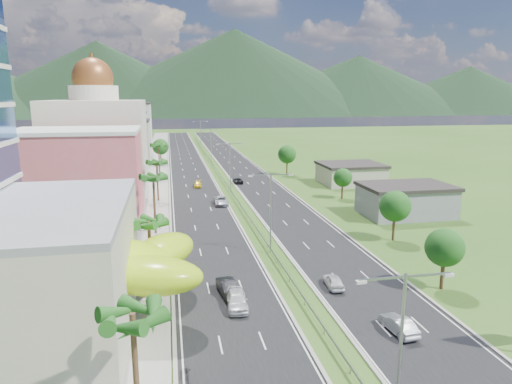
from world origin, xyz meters
TOP-DOWN VIEW (x-y plane):
  - ground at (0.00, 0.00)m, footprint 500.00×500.00m
  - road_left at (-7.50, 90.00)m, footprint 11.00×260.00m
  - road_right at (7.50, 90.00)m, footprint 11.00×260.00m
  - sidewalk_left at (-17.00, 90.00)m, footprint 7.00×260.00m
  - median_guardrail at (0.00, 71.99)m, footprint 0.10×216.06m
  - streetlight_median_a at (0.00, -25.00)m, footprint 6.04×0.25m
  - streetlight_median_b at (0.00, 10.00)m, footprint 6.04×0.25m
  - streetlight_median_c at (0.00, 50.00)m, footprint 6.04×0.25m
  - streetlight_median_d at (0.00, 95.00)m, footprint 6.04×0.25m
  - streetlight_median_e at (0.00, 140.00)m, footprint 6.04×0.25m
  - lime_canopy at (-20.00, -4.00)m, footprint 18.00×15.00m
  - pink_shophouse at (-28.00, 32.00)m, footprint 20.00×15.00m
  - domed_building at (-28.00, 55.00)m, footprint 20.00×20.00m
  - midrise_grey at (-27.00, 80.00)m, footprint 16.00×15.00m
  - midrise_beige at (-27.00, 102.00)m, footprint 16.00×15.00m
  - midrise_white at (-27.00, 125.00)m, footprint 16.00×15.00m
  - shed_near at (28.00, 25.00)m, footprint 15.00×10.00m
  - shed_far at (30.00, 55.00)m, footprint 14.00×12.00m
  - palm_tree_a at (-15.50, -22.00)m, footprint 3.60×3.60m
  - palm_tree_b at (-15.50, 2.00)m, footprint 3.60×3.60m
  - palm_tree_c at (-15.50, 22.00)m, footprint 3.60×3.60m
  - palm_tree_d at (-15.50, 45.00)m, footprint 3.60×3.60m
  - palm_tree_e at (-15.50, 70.00)m, footprint 3.60×3.60m
  - leafy_tree_lfar at (-15.50, 95.00)m, footprint 4.90×4.90m
  - leafy_tree_ra at (16.00, -5.00)m, footprint 4.20×4.20m
  - leafy_tree_rb at (19.00, 12.00)m, footprint 4.55×4.55m
  - leafy_tree_rc at (22.00, 40.00)m, footprint 3.85×3.85m
  - leafy_tree_rd at (18.00, 70.00)m, footprint 4.90×4.90m
  - mountain_ridge at (60.00, 450.00)m, footprint 860.00×140.00m
  - car_white_near_left at (-6.91, -5.31)m, footprint 2.31×5.14m
  - car_dark_left at (-7.38, -2.06)m, footprint 2.25×4.84m
  - car_silver_mid_left at (-3.37, 39.18)m, footprint 2.71×5.72m
  - car_yellow_far_left at (-6.63, 57.71)m, footprint 2.03×4.44m
  - car_white_near_right at (4.39, -2.40)m, footprint 1.96×4.26m
  - car_silver_right at (6.67, -12.91)m, footprint 2.00×4.63m
  - car_dark_far_right at (3.20, 60.77)m, footprint 2.13×4.59m
  - motorcycle at (-12.30, -16.10)m, footprint 0.63×1.91m

SIDE VIEW (x-z plane):
  - ground at x=0.00m, z-range 0.00..0.00m
  - mountain_ridge at x=60.00m, z-range -45.00..45.00m
  - road_left at x=-7.50m, z-range 0.00..0.04m
  - road_right at x=7.50m, z-range 0.00..0.04m
  - sidewalk_left at x=-17.00m, z-range 0.00..0.12m
  - median_guardrail at x=0.00m, z-range 0.24..1.00m
  - motorcycle at x=-12.30m, z-range 0.04..1.25m
  - car_yellow_far_left at x=-6.63m, z-range 0.04..1.30m
  - car_dark_far_right at x=3.20m, z-range 0.04..1.31m
  - car_white_near_right at x=4.39m, z-range 0.04..1.45m
  - car_silver_right at x=6.67m, z-range 0.04..1.52m
  - car_dark_left at x=-7.38m, z-range 0.04..1.58m
  - car_silver_mid_left at x=-3.37m, z-range 0.04..1.62m
  - car_white_near_left at x=-6.91m, z-range 0.04..1.75m
  - shed_far at x=30.00m, z-range 0.00..4.40m
  - shed_near at x=28.00m, z-range 0.00..5.00m
  - leafy_tree_rc at x=22.00m, z-range 1.21..7.54m
  - leafy_tree_ra at x=16.00m, z-range 1.33..8.23m
  - lime_canopy at x=-20.00m, z-range 1.29..8.69m
  - leafy_tree_rb at x=19.00m, z-range 1.44..8.92m
  - leafy_tree_lfar at x=-15.50m, z-range 1.55..9.60m
  - leafy_tree_rd at x=18.00m, z-range 1.55..9.60m
  - midrise_beige at x=-27.00m, z-range 0.00..13.00m
  - streetlight_median_a at x=0.00m, z-range 1.25..12.25m
  - streetlight_median_b at x=0.00m, z-range 1.25..12.25m
  - streetlight_median_c at x=0.00m, z-range 1.25..12.25m
  - streetlight_median_d at x=0.00m, z-range 1.25..12.25m
  - streetlight_median_e at x=0.00m, z-range 1.25..12.25m
  - palm_tree_b at x=-15.50m, z-range 3.01..11.11m
  - pink_shophouse at x=-28.00m, z-range 0.00..15.00m
  - palm_tree_d at x=-15.50m, z-range 3.24..11.84m
  - midrise_grey at x=-27.00m, z-range 0.00..16.00m
  - palm_tree_a at x=-15.50m, z-range 3.47..12.57m
  - palm_tree_e at x=-15.50m, z-range 3.61..13.01m
  - palm_tree_c at x=-15.50m, z-range 3.70..13.30m
  - midrise_white at x=-27.00m, z-range 0.00..18.00m
  - domed_building at x=-28.00m, z-range -3.00..25.70m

